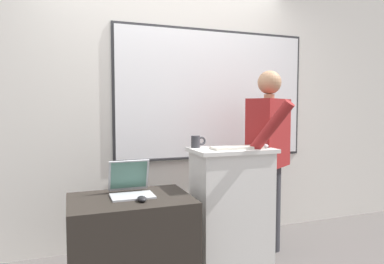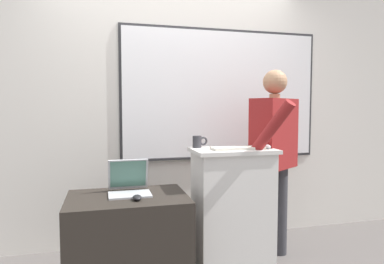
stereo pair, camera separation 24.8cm
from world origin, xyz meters
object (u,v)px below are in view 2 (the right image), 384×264
(person_presenter, at_px, (274,150))
(computer_mouse_by_laptop, at_px, (137,198))
(side_desk, at_px, (128,245))
(coffee_mug, at_px, (198,142))
(laptop, at_px, (129,182))
(computer_mouse_by_keyboard, at_px, (266,146))
(lectern_podium, at_px, (232,210))
(wireless_keyboard, at_px, (238,148))

(person_presenter, relative_size, computer_mouse_by_laptop, 16.34)
(side_desk, bearing_deg, coffee_mug, 23.43)
(computer_mouse_by_laptop, bearing_deg, laptop, 99.81)
(computer_mouse_by_laptop, bearing_deg, side_desk, 114.31)
(side_desk, distance_m, laptop, 0.43)
(person_presenter, xyz_separation_m, computer_mouse_by_keyboard, (-0.18, -0.20, 0.06))
(lectern_podium, relative_size, computer_mouse_by_laptop, 9.91)
(person_presenter, relative_size, computer_mouse_by_keyboard, 16.34)
(lectern_podium, bearing_deg, wireless_keyboard, -69.03)
(person_presenter, height_order, coffee_mug, person_presenter)
(lectern_podium, xyz_separation_m, coffee_mug, (-0.25, 0.14, 0.54))
(person_presenter, bearing_deg, computer_mouse_by_laptop, 163.94)
(laptop, height_order, computer_mouse_by_laptop, laptop)
(lectern_podium, xyz_separation_m, side_desk, (-0.83, -0.11, -0.15))
(computer_mouse_by_keyboard, bearing_deg, laptop, 177.64)
(lectern_podium, relative_size, person_presenter, 0.61)
(computer_mouse_by_laptop, distance_m, computer_mouse_by_keyboard, 1.08)
(side_desk, height_order, laptop, laptop)
(person_presenter, bearing_deg, lectern_podium, 164.38)
(person_presenter, height_order, wireless_keyboard, person_presenter)
(computer_mouse_by_laptop, bearing_deg, lectern_podium, 17.06)
(person_presenter, bearing_deg, coffee_mug, 146.74)
(laptop, distance_m, wireless_keyboard, 0.86)
(lectern_podium, relative_size, computer_mouse_by_keyboard, 9.91)
(side_desk, relative_size, computer_mouse_by_keyboard, 8.27)
(lectern_podium, distance_m, computer_mouse_by_keyboard, 0.57)
(coffee_mug, bearing_deg, lectern_podium, -28.86)
(lectern_podium, distance_m, computer_mouse_by_laptop, 0.84)
(computer_mouse_by_laptop, xyz_separation_m, coffee_mug, (0.52, 0.37, 0.33))
(person_presenter, distance_m, computer_mouse_by_keyboard, 0.27)
(side_desk, distance_m, computer_mouse_by_laptop, 0.39)
(lectern_podium, distance_m, wireless_keyboard, 0.51)
(laptop, bearing_deg, side_desk, -100.24)
(coffee_mug, bearing_deg, wireless_keyboard, -35.02)
(lectern_podium, height_order, coffee_mug, coffee_mug)
(laptop, relative_size, computer_mouse_by_laptop, 2.94)
(person_presenter, relative_size, coffee_mug, 13.23)
(wireless_keyboard, bearing_deg, side_desk, -175.70)
(computer_mouse_by_keyboard, bearing_deg, wireless_keyboard, 177.38)
(lectern_podium, bearing_deg, laptop, -178.75)
(laptop, relative_size, computer_mouse_by_keyboard, 2.94)
(lectern_podium, relative_size, coffee_mug, 8.02)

